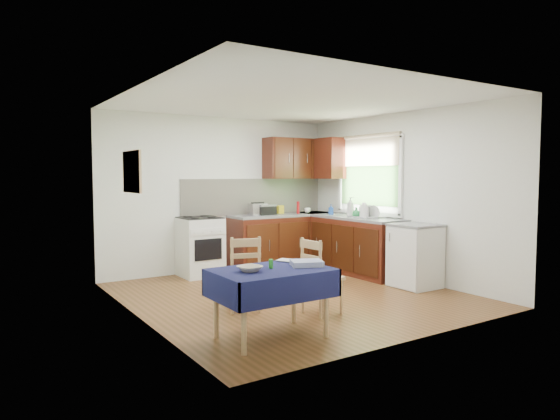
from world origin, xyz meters
TOP-DOWN VIEW (x-y plane):
  - floor at (0.00, 0.00)m, footprint 4.20×4.20m
  - ceiling at (0.00, 0.00)m, footprint 4.00×4.20m
  - wall_back at (0.00, 2.10)m, footprint 4.00×0.02m
  - wall_front at (0.00, -2.10)m, footprint 4.00×0.02m
  - wall_left at (-2.00, 0.00)m, footprint 0.02×4.20m
  - wall_right at (2.00, 0.00)m, footprint 0.02×4.20m
  - base_cabinets at (1.36, 1.26)m, footprint 1.90×2.30m
  - worktop_back at (1.05, 1.80)m, footprint 1.90×0.60m
  - worktop_right at (1.70, 0.65)m, footprint 0.60×1.70m
  - worktop_corner at (1.70, 1.80)m, footprint 0.60×0.60m
  - splashback at (0.65, 2.08)m, footprint 2.70×0.02m
  - upper_cabinets at (1.52, 1.80)m, footprint 1.20×0.85m
  - stove at (-0.50, 1.80)m, footprint 0.60×0.61m
  - window at (1.97, 0.70)m, footprint 0.04×1.48m
  - fridge at (1.70, -0.55)m, footprint 0.58×0.60m
  - corkboard at (-1.97, 0.30)m, footprint 0.04×0.62m
  - dining_table at (-1.13, -1.30)m, footprint 1.11×0.75m
  - chair_far at (-0.90, -0.33)m, footprint 0.48×0.48m
  - chair_near at (-0.25, -0.90)m, footprint 0.40×0.40m
  - toaster at (0.54, 1.80)m, footprint 0.28×0.17m
  - sandwich_press at (0.69, 1.81)m, footprint 0.30×0.26m
  - sauce_bottle at (1.27, 1.68)m, footprint 0.05×0.05m
  - yellow_packet at (1.05, 1.89)m, footprint 0.11×0.08m
  - dish_rack at (1.74, 0.43)m, footprint 0.43×0.33m
  - kettle at (1.67, 0.46)m, footprint 0.14×0.14m
  - cup at (1.52, 1.75)m, footprint 0.12×0.12m
  - soap_bottle_a at (1.65, 0.77)m, footprint 0.17×0.17m
  - soap_bottle_b at (1.63, 1.23)m, footprint 0.11×0.11m
  - soap_bottle_c at (1.61, 0.58)m, footprint 0.13×0.13m
  - plate_bowl at (-1.37, -1.29)m, footprint 0.25×0.25m
  - book at (-0.83, -1.08)m, footprint 0.25×0.27m
  - spice_jar at (-1.12, -1.26)m, footprint 0.04×0.04m
  - tea_towel at (-0.75, -1.35)m, footprint 0.37×0.34m

SIDE VIEW (x-z plane):
  - floor at x=0.00m, z-range 0.00..0.00m
  - base_cabinets at x=1.36m, z-range 0.00..0.86m
  - fridge at x=1.70m, z-range 0.00..0.88m
  - chair_near at x=-0.25m, z-range 0.02..0.88m
  - stove at x=-0.50m, z-range 0.00..0.92m
  - chair_far at x=-0.90m, z-range 0.03..0.90m
  - dining_table at x=-1.13m, z-range 0.23..0.90m
  - book at x=-0.83m, z-range 0.67..0.68m
  - plate_bowl at x=-1.37m, z-range 0.67..0.72m
  - tea_towel at x=-0.75m, z-range 0.67..0.72m
  - spice_jar at x=-1.12m, z-range 0.67..0.75m
  - worktop_back at x=1.05m, z-range 0.86..0.90m
  - worktop_right at x=1.70m, z-range 0.86..0.90m
  - worktop_corner at x=1.70m, z-range 0.86..0.90m
  - dish_rack at x=1.74m, z-range 0.82..1.03m
  - cup at x=1.52m, z-range 0.90..0.99m
  - yellow_packet at x=1.05m, z-range 0.90..1.04m
  - soap_bottle_c at x=1.61m, z-range 0.90..1.06m
  - sandwich_press at x=0.69m, z-range 0.90..1.07m
  - soap_bottle_b at x=1.63m, z-range 0.90..1.08m
  - toaster at x=0.54m, z-range 0.89..1.11m
  - sauce_bottle at x=1.27m, z-range 0.90..1.11m
  - kettle at x=1.67m, z-range 0.89..1.13m
  - soap_bottle_a at x=1.65m, z-range 0.90..1.21m
  - splashback at x=0.65m, z-range 0.90..1.50m
  - wall_back at x=0.00m, z-range 0.00..2.50m
  - wall_front at x=0.00m, z-range 0.00..2.50m
  - wall_left at x=-2.00m, z-range 0.00..2.50m
  - wall_right at x=2.00m, z-range 0.00..2.50m
  - corkboard at x=-1.97m, z-range 1.36..1.83m
  - window at x=1.97m, z-range 1.02..2.28m
  - upper_cabinets at x=1.52m, z-range 1.50..2.20m
  - ceiling at x=0.00m, z-range 2.49..2.51m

